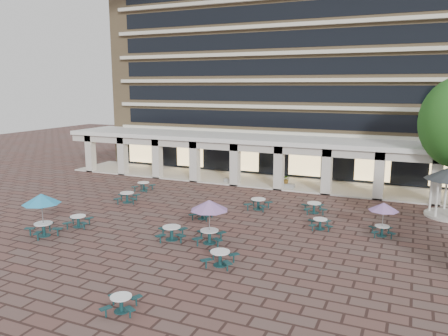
{
  "coord_description": "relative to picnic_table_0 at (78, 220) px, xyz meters",
  "views": [
    {
      "loc": [
        12.89,
        -24.54,
        9.18
      ],
      "look_at": [
        0.86,
        3.0,
        3.5
      ],
      "focal_mm": 35.0,
      "sensor_mm": 36.0,
      "label": 1
    }
  ],
  "objects": [
    {
      "name": "ground",
      "position": [
        6.98,
        3.08,
        -0.45
      ],
      "size": [
        120.0,
        120.0,
        0.0
      ],
      "primitive_type": "plane",
      "color": "brown",
      "rests_on": "ground"
    },
    {
      "name": "apartment_building",
      "position": [
        6.98,
        28.55,
        12.15
      ],
      "size": [
        40.0,
        15.5,
        25.2
      ],
      "color": "#927852",
      "rests_on": "ground"
    },
    {
      "name": "retail_arcade",
      "position": [
        6.98,
        17.88,
        2.55
      ],
      "size": [
        42.0,
        6.6,
        4.4
      ],
      "color": "white",
      "rests_on": "ground"
    },
    {
      "name": "picnic_table_0",
      "position": [
        0.0,
        0.0,
        0.0
      ],
      "size": [
        2.05,
        2.05,
        0.75
      ],
      "rotation": [
        0.0,
        0.0,
        0.41
      ],
      "color": "#164344",
      "rests_on": "ground"
    },
    {
      "name": "picnic_table_1",
      "position": [
        9.34,
        -7.92,
        -0.04
      ],
      "size": [
        1.82,
        1.82,
        0.68
      ],
      "rotation": [
        0.0,
        0.0,
        0.36
      ],
      "color": "#164344",
      "rests_on": "ground"
    },
    {
      "name": "picnic_table_2",
      "position": [
        6.9,
        0.34,
        0.05
      ],
      "size": [
        2.27,
        2.27,
        0.83
      ],
      "rotation": [
        0.0,
        0.0,
        0.42
      ],
      "color": "#164344",
      "rests_on": "ground"
    },
    {
      "name": "picnic_table_4",
      "position": [
        -0.72,
        -2.25,
        1.83
      ],
      "size": [
        2.32,
        2.32,
        2.68
      ],
      "rotation": [
        0.0,
        0.0,
        -0.4
      ],
      "color": "#164344",
      "rests_on": "ground"
    },
    {
      "name": "picnic_table_5",
      "position": [
        6.73,
        4.83,
        -0.02
      ],
      "size": [
        1.67,
        1.67,
        0.71
      ],
      "rotation": [
        0.0,
        0.0,
        0.06
      ],
      "color": "#164344",
      "rests_on": "ground"
    },
    {
      "name": "picnic_table_6",
      "position": [
        9.25,
        0.71,
        1.78
      ],
      "size": [
        2.27,
        2.27,
        2.62
      ],
      "rotation": [
        0.0,
        0.0,
        0.27
      ],
      "color": "#164344",
      "rests_on": "ground"
    },
    {
      "name": "picnic_table_7",
      "position": [
        11.16,
        -2.0,
        0.02
      ],
      "size": [
        1.87,
        1.87,
        0.78
      ],
      "rotation": [
        0.0,
        0.0,
        0.11
      ],
      "color": "#164344",
      "rests_on": "ground"
    },
    {
      "name": "picnic_table_8",
      "position": [
        -1.76,
        10.23,
        0.01
      ],
      "size": [
        1.83,
        1.83,
        0.77
      ],
      "rotation": [
        0.0,
        0.0,
        0.08
      ],
      "color": "#164344",
      "rests_on": "ground"
    },
    {
      "name": "picnic_table_9",
      "position": [
        9.53,
        8.68,
        0.05
      ],
      "size": [
        1.87,
        1.87,
        0.83
      ],
      "rotation": [
        0.0,
        0.0,
        -0.02
      ],
      "color": "#164344",
      "rests_on": "ground"
    },
    {
      "name": "picnic_table_10",
      "position": [
        14.73,
        5.94,
        -0.04
      ],
      "size": [
        1.79,
        1.79,
        0.69
      ],
      "rotation": [
        0.0,
        0.0,
        0.26
      ],
      "color": "#164344",
      "rests_on": "ground"
    },
    {
      "name": "picnic_table_11",
      "position": [
        18.52,
        6.13,
        1.35
      ],
      "size": [
        1.84,
        1.84,
        2.12
      ],
      "rotation": [
        0.0,
        0.0,
        0.22
      ],
      "color": "#164344",
      "rests_on": "ground"
    },
    {
      "name": "picnic_table_12",
      "position": [
        -0.7,
        6.35,
        0.05
      ],
      "size": [
        2.25,
        2.25,
        0.83
      ],
      "rotation": [
        0.0,
        0.0,
        0.4
      ],
      "color": "#164344",
      "rests_on": "ground"
    },
    {
      "name": "picnic_table_13",
      "position": [
        13.58,
        9.44,
        0.01
      ],
      "size": [
        2.07,
        2.07,
        0.77
      ],
      "rotation": [
        0.0,
        0.0,
        0.36
      ],
      "color": "#164344",
      "rests_on": "ground"
    },
    {
      "name": "planter_left",
      "position": [
        4.35,
        15.98,
        -0.02
      ],
      "size": [
        1.5,
        0.63,
        1.16
      ],
      "color": "gray",
      "rests_on": "ground"
    },
    {
      "name": "planter_right",
      "position": [
        9.65,
        15.98,
        0.12
      ],
      "size": [
        1.5,
        0.75,
        1.34
      ],
      "color": "gray",
      "rests_on": "ground"
    }
  ]
}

